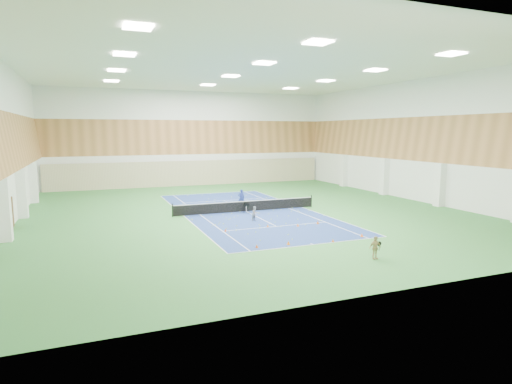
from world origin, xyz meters
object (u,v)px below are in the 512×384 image
child_apron (375,248)px  ball_cart (246,208)px  child_court (255,214)px  tennis_net (246,205)px  coach (241,198)px

child_apron → ball_cart: bearing=93.4°
child_court → child_apron: size_ratio=0.89×
tennis_net → child_court: size_ratio=11.19×
tennis_net → ball_cart: (-0.24, -0.60, -0.10)m
ball_cart → coach: bearing=88.5°
coach → ball_cart: 3.18m
child_court → ball_cart: 3.34m
tennis_net → child_court: bearing=-100.4°
tennis_net → ball_cart: size_ratio=14.10×
tennis_net → child_apron: bearing=-83.9°
coach → tennis_net: bearing=90.6°
tennis_net → coach: 2.54m
coach → ball_cart: coach is taller
coach → child_court: coach is taller
coach → child_apron: bearing=104.3°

